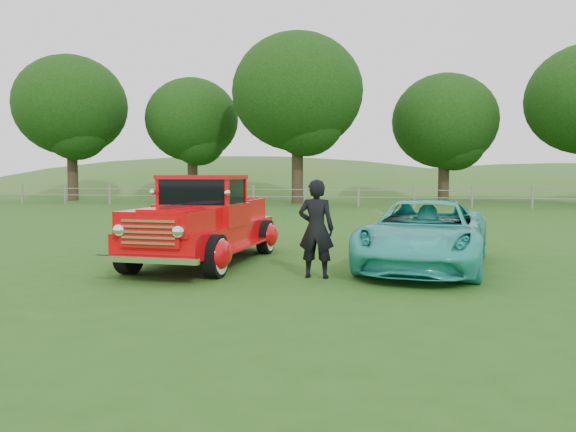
% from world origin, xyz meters
% --- Properties ---
extents(ground, '(140.00, 140.00, 0.00)m').
position_xyz_m(ground, '(0.00, 0.00, 0.00)').
color(ground, '#265216').
rests_on(ground, ground).
extents(distant_hills, '(116.00, 60.00, 18.00)m').
position_xyz_m(distant_hills, '(-4.08, 59.46, -4.55)').
color(distant_hills, '#2E5D22').
rests_on(distant_hills, ground).
extents(fence_line, '(48.00, 0.12, 1.20)m').
position_xyz_m(fence_line, '(0.00, 22.00, 0.60)').
color(fence_line, gray).
rests_on(fence_line, ground).
extents(tree_far_west, '(7.60, 7.60, 9.93)m').
position_xyz_m(tree_far_west, '(-20.00, 26.00, 6.49)').
color(tree_far_west, '#2F2017').
rests_on(tree_far_west, ground).
extents(tree_mid_west, '(6.40, 6.40, 8.46)m').
position_xyz_m(tree_mid_west, '(-12.00, 28.00, 5.55)').
color(tree_mid_west, '#2F2017').
rests_on(tree_mid_west, ground).
extents(tree_near_west, '(8.00, 8.00, 10.42)m').
position_xyz_m(tree_near_west, '(-4.00, 25.00, 6.80)').
color(tree_near_west, '#2F2017').
rests_on(tree_near_west, ground).
extents(tree_near_east, '(6.80, 6.80, 8.33)m').
position_xyz_m(tree_near_east, '(5.00, 29.00, 5.25)').
color(tree_near_east, '#2F2017').
rests_on(tree_near_east, ground).
extents(red_pickup, '(2.37, 5.05, 1.78)m').
position_xyz_m(red_pickup, '(-1.54, 1.65, 0.80)').
color(red_pickup, black).
rests_on(red_pickup, ground).
extents(teal_sedan, '(2.85, 4.97, 1.31)m').
position_xyz_m(teal_sedan, '(2.82, 1.93, 0.65)').
color(teal_sedan, '#2CB3A7').
rests_on(teal_sedan, ground).
extents(man, '(0.63, 0.42, 1.71)m').
position_xyz_m(man, '(0.93, 0.47, 0.86)').
color(man, black).
rests_on(man, ground).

